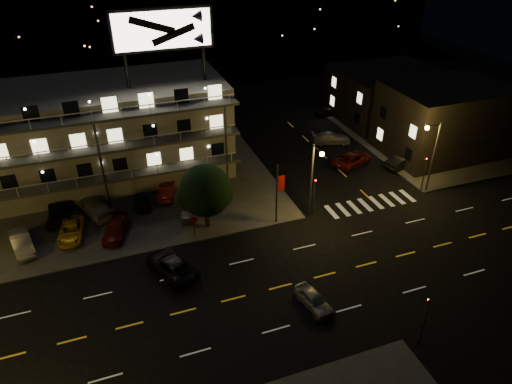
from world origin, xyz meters
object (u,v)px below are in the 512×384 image
object	(u,v)px
lot_car_7	(96,207)
side_car_0	(403,161)
lot_car_2	(71,231)
road_car_west	(171,265)
lot_car_4	(187,208)
tree	(205,192)
road_car_east	(314,300)

from	to	relation	value
lot_car_7	side_car_0	bearing A→B (deg)	157.98
lot_car_2	road_car_west	world-z (taller)	road_car_west
lot_car_4	side_car_0	bearing A→B (deg)	10.66
tree	lot_car_4	bearing A→B (deg)	115.26
tree	lot_car_7	distance (m)	11.82
lot_car_4	side_car_0	size ratio (longest dim) A/B	0.90
tree	lot_car_2	size ratio (longest dim) A/B	1.41
lot_car_2	road_car_east	size ratio (longest dim) A/B	1.23
side_car_0	road_car_east	bearing A→B (deg)	118.02
lot_car_7	side_car_0	xyz separation A→B (m)	(34.75, -1.91, -0.16)
lot_car_2	side_car_0	size ratio (longest dim) A/B	0.99
lot_car_2	lot_car_7	distance (m)	3.90
lot_car_7	lot_car_4	bearing A→B (deg)	141.48
lot_car_4	tree	bearing A→B (deg)	-56.61
road_car_east	lot_car_7	bearing A→B (deg)	118.53
lot_car_4	road_car_east	size ratio (longest dim) A/B	1.12
lot_car_4	road_car_west	size ratio (longest dim) A/B	0.76
lot_car_2	road_car_east	bearing A→B (deg)	-34.65
lot_car_7	road_car_west	bearing A→B (deg)	97.41
lot_car_7	road_car_west	size ratio (longest dim) A/B	0.98
tree	lot_car_4	size ratio (longest dim) A/B	1.54
lot_car_2	lot_car_7	xyz separation A→B (m)	(2.35, 3.11, 0.14)
side_car_0	road_car_west	distance (m)	30.69
tree	lot_car_4	distance (m)	4.31
tree	lot_car_2	distance (m)	12.89
tree	side_car_0	bearing A→B (deg)	8.82
side_car_0	lot_car_4	bearing A→B (deg)	80.53
lot_car_7	side_car_0	size ratio (longest dim) A/B	1.15
lot_car_4	road_car_east	xyz separation A→B (m)	(6.34, -15.49, -0.23)
tree	side_car_0	size ratio (longest dim) A/B	1.39
lot_car_2	side_car_0	distance (m)	37.11
lot_car_7	road_car_east	xyz separation A→B (m)	(14.92, -18.56, -0.29)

